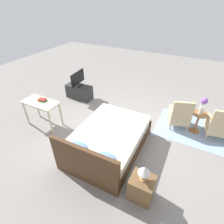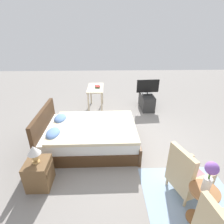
% 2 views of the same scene
% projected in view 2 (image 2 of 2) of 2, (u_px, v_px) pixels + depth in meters
% --- Properties ---
extents(ground_plane, '(16.00, 16.00, 0.00)m').
position_uv_depth(ground_plane, '(126.00, 142.00, 4.35)').
color(ground_plane, gray).
extents(floor_rug, '(2.10, 1.50, 0.01)m').
position_uv_depth(floor_rug, '(199.00, 218.00, 2.62)').
color(floor_rug, '#8EA8C6').
rests_on(floor_rug, ground_plane).
extents(bed, '(1.51, 2.15, 0.96)m').
position_uv_depth(bed, '(89.00, 135.00, 4.10)').
color(bed, '#472D19').
rests_on(bed, ground_plane).
extents(armchair_by_window_right, '(0.68, 0.68, 0.92)m').
position_uv_depth(armchair_by_window_right, '(187.00, 175.00, 2.89)').
color(armchair_by_window_right, '#CCB284').
rests_on(armchair_by_window_right, floor_rug).
extents(side_table, '(0.40, 0.40, 0.61)m').
position_uv_depth(side_table, '(201.00, 201.00, 2.46)').
color(side_table, '#936038').
rests_on(side_table, ground_plane).
extents(flower_vase, '(0.17, 0.17, 0.48)m').
position_uv_depth(flower_vase, '(210.00, 174.00, 2.23)').
color(flower_vase, silver).
rests_on(flower_vase, side_table).
extents(nightstand, '(0.44, 0.41, 0.52)m').
position_uv_depth(nightstand, '(39.00, 173.00, 3.09)').
color(nightstand, brown).
rests_on(nightstand, ground_plane).
extents(table_lamp, '(0.22, 0.22, 0.33)m').
position_uv_depth(table_lamp, '(34.00, 152.00, 2.88)').
color(table_lamp, tan).
rests_on(table_lamp, nightstand).
extents(tv_stand, '(0.96, 0.40, 0.50)m').
position_uv_depth(tv_stand, '(146.00, 101.00, 6.14)').
color(tv_stand, '#2D2D2D').
rests_on(tv_stand, ground_plane).
extents(tv_flatscreen, '(0.22, 0.76, 0.52)m').
position_uv_depth(tv_flatscreen, '(148.00, 87.00, 5.91)').
color(tv_flatscreen, black).
rests_on(tv_flatscreen, tv_stand).
extents(vanity_desk, '(1.04, 0.52, 0.78)m').
position_uv_depth(vanity_desk, '(96.00, 91.00, 5.88)').
color(vanity_desk, beige).
rests_on(vanity_desk, ground_plane).
extents(book_stack, '(0.24, 0.19, 0.06)m').
position_uv_depth(book_stack, '(98.00, 87.00, 5.80)').
color(book_stack, '#337A47').
rests_on(book_stack, vanity_desk).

